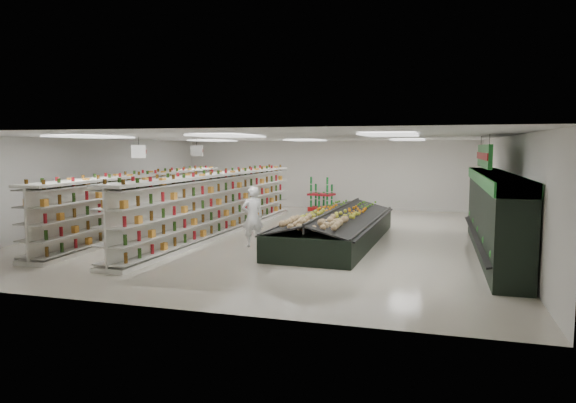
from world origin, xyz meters
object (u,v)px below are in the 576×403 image
(gondola_center, at_px, (219,206))
(produce_island, at_px, (336,227))
(soda_endcap, at_px, (321,196))
(shopper_main, at_px, (253,217))
(gondola_left, at_px, (146,204))
(shopper_background, at_px, (215,200))

(gondola_center, distance_m, produce_island, 4.10)
(soda_endcap, xyz_separation_m, shopper_main, (-0.09, -8.88, 0.19))
(gondola_left, xyz_separation_m, shopper_background, (1.16, 3.27, -0.12))
(gondola_left, xyz_separation_m, gondola_center, (2.74, 0.04, 0.02))
(produce_island, distance_m, soda_endcap, 7.81)
(gondola_left, distance_m, shopper_background, 3.47)
(shopper_main, height_order, shopper_background, shopper_main)
(soda_endcap, distance_m, shopper_main, 8.89)
(gondola_center, distance_m, shopper_background, 3.60)
(shopper_background, bearing_deg, gondola_center, -120.44)
(produce_island, bearing_deg, soda_endcap, 105.66)
(produce_island, height_order, shopper_main, shopper_main)
(soda_endcap, height_order, shopper_main, shopper_main)
(produce_island, distance_m, shopper_main, 2.62)
(gondola_left, relative_size, shopper_main, 6.48)
(gondola_left, distance_m, gondola_center, 2.74)
(gondola_left, bearing_deg, soda_endcap, 54.35)
(shopper_main, bearing_deg, produce_island, 174.83)
(soda_endcap, bearing_deg, shopper_background, -132.62)
(soda_endcap, distance_m, shopper_background, 5.21)
(gondola_left, height_order, produce_island, gondola_left)
(produce_island, xyz_separation_m, shopper_background, (-5.63, 3.68, 0.32))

